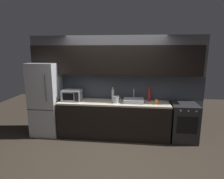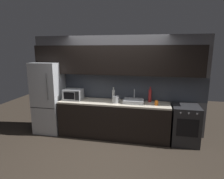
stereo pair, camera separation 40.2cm
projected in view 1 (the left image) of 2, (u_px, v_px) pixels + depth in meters
The scene contains 11 objects.
ground_plane at pixel (109, 155), 3.92m from camera, with size 10.00×10.00×0.00m, color #2D261E.
back_wall at pixel (115, 74), 4.76m from camera, with size 4.44×0.44×2.50m.
counter_run at pixel (113, 119), 4.70m from camera, with size 2.70×0.60×0.90m.
refrigerator at pixel (46, 99), 4.80m from camera, with size 0.68×0.69×1.83m.
oven_range at pixel (184, 122), 4.51m from camera, with size 0.60×0.62×0.90m.
microwave at pixel (72, 95), 4.71m from camera, with size 0.46×0.35×0.27m.
sink_basin at pixel (134, 101), 4.57m from camera, with size 0.48×0.38×0.30m.
kettle at pixel (116, 99), 4.52m from camera, with size 0.20×0.16×0.19m.
wine_bottle_red at pixel (149, 95), 4.66m from camera, with size 0.08×0.08×0.37m.
wine_bottle_white at pixel (113, 95), 4.73m from camera, with size 0.07×0.07×0.33m.
mug_orange at pixel (156, 102), 4.41m from camera, with size 0.08×0.08×0.11m, color orange.
Camera 1 is at (0.47, -3.52, 2.15)m, focal length 30.27 mm.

